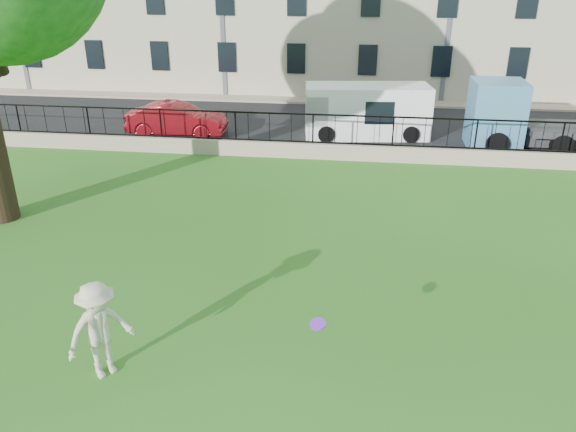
# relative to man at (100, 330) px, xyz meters

# --- Properties ---
(ground) EXTENTS (120.00, 120.00, 0.00)m
(ground) POSITION_rel_man_xyz_m (2.50, 1.08, -0.93)
(ground) COLOR #286017
(ground) RESTS_ON ground
(retaining_wall) EXTENTS (50.00, 0.40, 0.60)m
(retaining_wall) POSITION_rel_man_xyz_m (2.50, 13.08, -0.63)
(retaining_wall) COLOR gray
(retaining_wall) RESTS_ON ground
(iron_railing) EXTENTS (50.00, 0.05, 1.13)m
(iron_railing) POSITION_rel_man_xyz_m (2.50, 13.08, 0.22)
(iron_railing) COLOR black
(iron_railing) RESTS_ON retaining_wall
(street) EXTENTS (60.00, 9.00, 0.01)m
(street) POSITION_rel_man_xyz_m (2.50, 17.78, -0.93)
(street) COLOR black
(street) RESTS_ON ground
(sidewalk) EXTENTS (60.00, 1.40, 0.12)m
(sidewalk) POSITION_rel_man_xyz_m (2.50, 22.98, -0.87)
(sidewalk) COLOR gray
(sidewalk) RESTS_ON ground
(man) EXTENTS (1.32, 1.36, 1.87)m
(man) POSITION_rel_man_xyz_m (0.00, 0.00, 0.00)
(man) COLOR beige
(man) RESTS_ON ground
(frisbee) EXTENTS (0.35, 0.35, 0.12)m
(frisbee) POSITION_rel_man_xyz_m (3.80, 0.22, 0.34)
(frisbee) COLOR purple
(red_sedan) EXTENTS (4.34, 1.69, 1.41)m
(red_sedan) POSITION_rel_man_xyz_m (-3.66, 15.48, -0.23)
(red_sedan) COLOR maroon
(red_sedan) RESTS_ON street
(white_van) EXTENTS (5.44, 2.69, 2.19)m
(white_van) POSITION_rel_man_xyz_m (4.50, 16.48, 0.16)
(white_van) COLOR white
(white_van) RESTS_ON street
(blue_truck) EXTENTS (6.41, 2.30, 2.68)m
(blue_truck) POSITION_rel_man_xyz_m (11.82, 15.48, 0.41)
(blue_truck) COLOR #4E88B8
(blue_truck) RESTS_ON street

